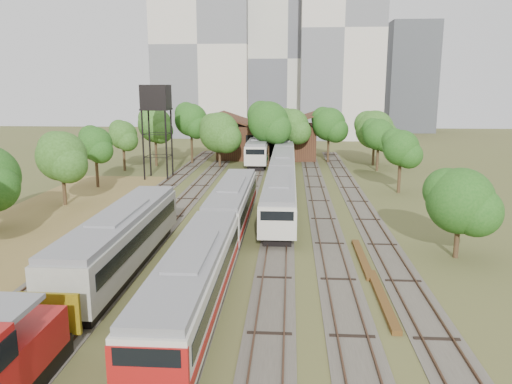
{
  "coord_description": "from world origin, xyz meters",
  "views": [
    {
      "loc": [
        2.88,
        -26.43,
        11.89
      ],
      "look_at": [
        -0.15,
        17.55,
        2.5
      ],
      "focal_mm": 35.0,
      "sensor_mm": 36.0,
      "label": 1
    }
  ],
  "objects": [
    {
      "name": "maintenance_shed",
      "position": [
        -1.0,
        57.98,
        2.91
      ],
      "size": [
        16.45,
        11.55,
        7.58
      ],
      "color": "#3A1F15",
      "rests_on": "ground"
    },
    {
      "name": "old_grey_coach",
      "position": [
        -8.0,
        4.0,
        2.12
      ],
      "size": [
        3.14,
        18.0,
        3.88
      ],
      "color": "black",
      "rests_on": "ground"
    },
    {
      "name": "water_tower",
      "position": [
        -14.32,
        37.22,
        10.17
      ],
      "size": [
        3.49,
        3.49,
        12.05
      ],
      "color": "black",
      "rests_on": "ground"
    },
    {
      "name": "tree_band_right",
      "position": [
        15.05,
        26.65,
        4.72
      ],
      "size": [
        5.19,
        41.6,
        7.39
      ],
      "color": "#382616",
      "rests_on": "ground"
    },
    {
      "name": "dry_grass_patch",
      "position": [
        -18.0,
        8.0,
        0.02
      ],
      "size": [
        14.0,
        60.0,
        0.04
      ],
      "primitive_type": "cube",
      "color": "brown",
      "rests_on": "ground"
    },
    {
      "name": "tree_band_far",
      "position": [
        -0.71,
        49.31,
        5.97
      ],
      "size": [
        38.33,
        10.96,
        9.71
      ],
      "color": "#382616",
      "rests_on": "ground"
    },
    {
      "name": "rail_pile_near",
      "position": [
        8.0,
        7.02,
        0.13
      ],
      "size": [
        0.52,
        7.83,
        0.26
      ],
      "primitive_type": "cube",
      "color": "brown",
      "rests_on": "ground"
    },
    {
      "name": "tracks",
      "position": [
        -0.67,
        25.0,
        0.04
      ],
      "size": [
        24.6,
        80.0,
        0.19
      ],
      "color": "#4C473D",
      "rests_on": "ground"
    },
    {
      "name": "tower_right",
      "position": [
        14.0,
        92.0,
        24.0
      ],
      "size": [
        18.0,
        16.0,
        48.0
      ],
      "primitive_type": "cube",
      "color": "beige",
      "rests_on": "ground"
    },
    {
      "name": "railcar_red_set",
      "position": [
        -2.0,
        6.24,
        1.92
      ],
      "size": [
        2.94,
        34.58,
        3.63
      ],
      "color": "black",
      "rests_on": "ground"
    },
    {
      "name": "ground",
      "position": [
        0.0,
        0.0,
        0.0
      ],
      "size": [
        240.0,
        240.0,
        0.0
      ],
      "primitive_type": "plane",
      "color": "#475123",
      "rests_on": "ground"
    },
    {
      "name": "railcar_rear",
      "position": [
        -2.0,
        50.65,
        2.07
      ],
      "size": [
        3.16,
        16.08,
        3.92
      ],
      "color": "black",
      "rests_on": "ground"
    },
    {
      "name": "tower_far_right",
      "position": [
        34.0,
        110.0,
        14.0
      ],
      "size": [
        12.0,
        12.0,
        28.0
      ],
      "primitive_type": "cube",
      "color": "#414449",
      "rests_on": "ground"
    },
    {
      "name": "rail_pile_far",
      "position": [
        8.2,
        0.29,
        0.13
      ],
      "size": [
        0.51,
        8.23,
        0.27
      ],
      "primitive_type": "cube",
      "color": "brown",
      "rests_on": "ground"
    },
    {
      "name": "tower_left",
      "position": [
        -18.0,
        95.0,
        21.0
      ],
      "size": [
        22.0,
        16.0,
        42.0
      ],
      "primitive_type": "cube",
      "color": "beige",
      "rests_on": "ground"
    },
    {
      "name": "tower_centre",
      "position": [
        2.0,
        100.0,
        18.0
      ],
      "size": [
        20.0,
        18.0,
        36.0
      ],
      "primitive_type": "cube",
      "color": "beige",
      "rests_on": "ground"
    },
    {
      "name": "tree_band_left",
      "position": [
        -20.1,
        23.18,
        5.14
      ],
      "size": [
        8.3,
        66.04,
        8.03
      ],
      "color": "#382616",
      "rests_on": "ground"
    },
    {
      "name": "railcar_green_set",
      "position": [
        2.0,
        34.62,
        1.91
      ],
      "size": [
        2.93,
        52.08,
        3.62
      ],
      "color": "black",
      "rests_on": "ground"
    }
  ]
}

